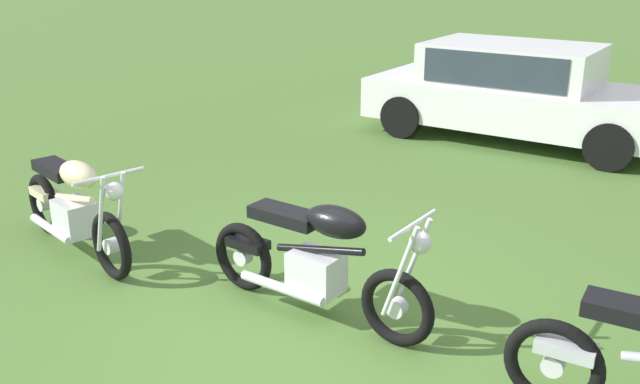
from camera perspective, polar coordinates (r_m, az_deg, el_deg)
ground_plane at (r=5.41m, az=-1.16°, el=-11.35°), size 120.00×120.00×0.00m
motorcycle_cream at (r=6.84m, az=-19.68°, el=-1.17°), size 1.98×0.91×1.02m
motorcycle_black at (r=5.38m, az=-0.28°, el=-5.64°), size 2.10×0.64×1.02m
car_white at (r=10.84m, az=15.86°, el=8.37°), size 4.55×2.19×1.43m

